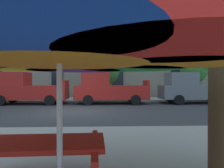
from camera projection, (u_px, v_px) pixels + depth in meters
ground_plane at (75, 111)px, 11.15m from camera, size 120.00×120.00×0.00m
sidewalk_far at (86, 99)px, 17.94m from camera, size 56.00×3.60×0.12m
apartment_building at (91, 17)px, 26.04m from camera, size 45.57×12.08×19.20m
pickup_red at (27, 89)px, 14.68m from camera, size 5.10×2.12×2.20m
pickup_red_midblock at (108, 89)px, 14.91m from camera, size 5.10×2.12×2.20m
pickup_gray at (193, 89)px, 15.17m from camera, size 5.10×2.12×2.20m
street_tree_middle at (101, 67)px, 17.46m from camera, size 2.91×2.71×4.00m
street_tree_right at (195, 68)px, 18.76m from camera, size 2.39×2.50×3.97m
patio_umbrella at (59, 42)px, 2.18m from camera, size 3.96×3.96×2.24m
picnic_table at (34, 163)px, 2.73m from camera, size 1.85×1.58×0.77m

